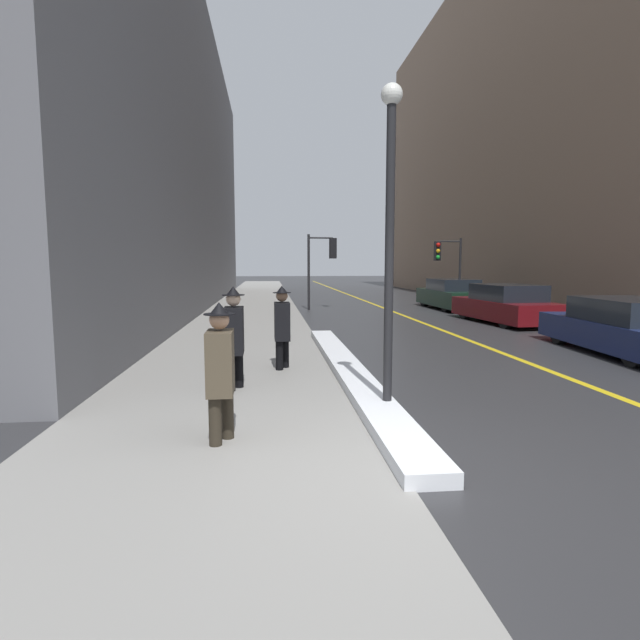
{
  "coord_description": "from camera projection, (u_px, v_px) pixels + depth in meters",
  "views": [
    {
      "loc": [
        -1.28,
        -4.56,
        2.02
      ],
      "look_at": [
        -0.4,
        4.0,
        1.05
      ],
      "focal_mm": 28.0,
      "sensor_mm": 36.0,
      "label": 1
    }
  ],
  "objects": [
    {
      "name": "road_centre_stripe",
      "position": [
        400.0,
        314.0,
        20.1
      ],
      "size": [
        0.16,
        80.0,
        0.0
      ],
      "color": "gold",
      "rests_on": "ground"
    },
    {
      "name": "sidewalk_slab",
      "position": [
        250.0,
        316.0,
        19.48
      ],
      "size": [
        4.0,
        80.0,
        0.01
      ],
      "color": "gray",
      "rests_on": "ground"
    },
    {
      "name": "snow_bank_curb",
      "position": [
        348.0,
        369.0,
        9.2
      ],
      "size": [
        0.54,
        9.65,
        0.16
      ],
      "color": "white",
      "rests_on": "ground"
    },
    {
      "name": "pedestrian_in_glasses",
      "position": [
        282.0,
        324.0,
        9.52
      ],
      "size": [
        0.34,
        0.5,
        1.61
      ],
      "rotation": [
        0.0,
        0.0,
        -1.56
      ],
      "color": "black",
      "rests_on": "ground"
    },
    {
      "name": "lamp_post",
      "position": [
        390.0,
        218.0,
        6.54
      ],
      "size": [
        0.28,
        0.28,
        4.31
      ],
      "color": "black",
      "rests_on": "ground"
    },
    {
      "name": "pedestrian_nearside",
      "position": [
        234.0,
        334.0,
        7.94
      ],
      "size": [
        0.36,
        0.52,
        1.67
      ],
      "rotation": [
        0.0,
        0.0,
        -1.56
      ],
      "color": "black",
      "rests_on": "ground"
    },
    {
      "name": "traffic_light_near",
      "position": [
        324.0,
        256.0,
        22.04
      ],
      "size": [
        1.31,
        0.4,
        3.31
      ],
      "rotation": [
        0.0,
        0.0,
        0.12
      ],
      "color": "black",
      "rests_on": "ground"
    },
    {
      "name": "parked_car_navy",
      "position": [
        628.0,
        328.0,
        11.15
      ],
      "size": [
        2.18,
        4.86,
        1.26
      ],
      "rotation": [
        0.0,
        0.0,
        1.49
      ],
      "color": "navy",
      "rests_on": "ground"
    },
    {
      "name": "ground_plane",
      "position": [
        403.0,
        472.0,
        4.86
      ],
      "size": [
        160.0,
        160.0,
        0.0
      ],
      "primitive_type": "plane",
      "color": "#2D2D30"
    },
    {
      "name": "pedestrian_in_fedora",
      "position": [
        220.0,
        367.0,
        5.58
      ],
      "size": [
        0.34,
        0.7,
        1.6
      ],
      "rotation": [
        0.0,
        0.0,
        -1.56
      ],
      "color": "#2A241B",
      "rests_on": "ground"
    },
    {
      "name": "building_facade_left",
      "position": [
        143.0,
        156.0,
        23.13
      ],
      "size": [
        6.0,
        36.0,
        14.05
      ],
      "color": "slate",
      "rests_on": "ground"
    },
    {
      "name": "traffic_light_far",
      "position": [
        445.0,
        258.0,
        23.47
      ],
      "size": [
        1.31,
        0.32,
        3.23
      ],
      "rotation": [
        0.0,
        0.0,
        3.08
      ],
      "color": "black",
      "rests_on": "ground"
    },
    {
      "name": "parked_car_dark_green",
      "position": [
        452.0,
        295.0,
        22.45
      ],
      "size": [
        1.87,
        4.69,
        1.35
      ],
      "rotation": [
        0.0,
        0.0,
        1.58
      ],
      "color": "black",
      "rests_on": "ground"
    },
    {
      "name": "building_facade_right",
      "position": [
        532.0,
        128.0,
        26.9
      ],
      "size": [
        6.0,
        36.0,
        18.61
      ],
      "color": "#846B56",
      "rests_on": "ground"
    },
    {
      "name": "parked_car_maroon",
      "position": [
        506.0,
        305.0,
        17.08
      ],
      "size": [
        2.17,
        4.6,
        1.33
      ],
      "rotation": [
        0.0,
        0.0,
        1.65
      ],
      "color": "#600F14",
      "rests_on": "ground"
    }
  ]
}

